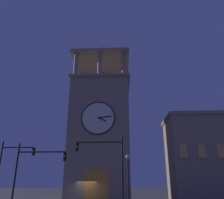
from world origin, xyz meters
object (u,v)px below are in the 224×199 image
traffic_signal_near (33,166)px  traffic_signal_far (10,164)px  traffic_signal_mid (107,160)px  street_lamp (128,170)px  clocktower (100,135)px

traffic_signal_near → traffic_signal_far: (3.31, -2.46, 0.40)m
traffic_signal_mid → traffic_signal_near: bearing=-3.1°
traffic_signal_near → traffic_signal_far: traffic_signal_far is taller
traffic_signal_near → traffic_signal_far: size_ratio=0.90×
traffic_signal_near → traffic_signal_mid: 6.68m
traffic_signal_near → street_lamp: bearing=-155.1°
traffic_signal_far → street_lamp: (-11.84, -1.49, -0.55)m
traffic_signal_mid → street_lamp: size_ratio=1.24×
street_lamp → clocktower: bearing=-68.9°
traffic_signal_mid → traffic_signal_far: size_ratio=0.99×
clocktower → street_lamp: clocktower is taller
traffic_signal_far → traffic_signal_mid: bearing=164.2°
clocktower → traffic_signal_far: bearing=55.4°
clocktower → traffic_signal_far: (7.96, 11.52, -5.22)m
traffic_signal_mid → traffic_signal_far: 10.36m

